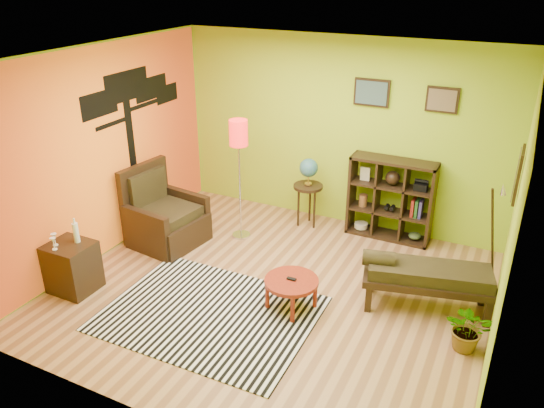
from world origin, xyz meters
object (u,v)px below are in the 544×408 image
at_px(armchair, 164,220).
at_px(floor_lamp, 239,144).
at_px(potted_plant, 468,333).
at_px(coffee_table, 291,284).
at_px(side_cabinet, 72,267).
at_px(cube_shelf, 391,199).
at_px(bench, 425,275).
at_px(globe_table, 308,176).

xyz_separation_m(armchair, floor_lamp, (0.92, 0.61, 1.09)).
bearing_deg(potted_plant, coffee_table, -175.65).
bearing_deg(side_cabinet, cube_shelf, 44.51).
distance_m(cube_shelf, potted_plant, 2.54).
bearing_deg(side_cabinet, coffee_table, 17.75).
height_order(coffee_table, cube_shelf, cube_shelf).
distance_m(armchair, bench, 3.68).
bearing_deg(armchair, potted_plant, -7.24).
bearing_deg(bench, globe_table, 145.71).
height_order(coffee_table, globe_table, globe_table).
bearing_deg(side_cabinet, armchair, 80.83).
distance_m(armchair, cube_shelf, 3.27).
xyz_separation_m(cube_shelf, potted_plant, (1.39, -2.09, -0.40)).
bearing_deg(globe_table, bench, -34.29).
relative_size(floor_lamp, potted_plant, 3.38).
bearing_deg(coffee_table, cube_shelf, 76.07).
bearing_deg(floor_lamp, cube_shelf, 25.78).
relative_size(coffee_table, potted_plant, 1.20).
relative_size(side_cabinet, potted_plant, 1.81).
distance_m(floor_lamp, globe_table, 1.23).
relative_size(globe_table, cube_shelf, 0.89).
distance_m(side_cabinet, globe_table, 3.49).
distance_m(side_cabinet, bench, 4.20).
bearing_deg(floor_lamp, coffee_table, -42.96).
distance_m(coffee_table, potted_plant, 1.95).
bearing_deg(floor_lamp, armchair, -146.37).
relative_size(coffee_table, cube_shelf, 0.52).
xyz_separation_m(floor_lamp, potted_plant, (3.34, -1.15, -1.22)).
bearing_deg(coffee_table, floor_lamp, 137.04).
distance_m(globe_table, cube_shelf, 1.25).
relative_size(bench, potted_plant, 2.98).
bearing_deg(bench, potted_plant, -43.10).
relative_size(side_cabinet, globe_table, 0.88).
xyz_separation_m(floor_lamp, cube_shelf, (1.95, 0.94, -0.83)).
relative_size(globe_table, bench, 0.69).
bearing_deg(potted_plant, floor_lamp, 160.96).
bearing_deg(potted_plant, bench, 136.90).
height_order(floor_lamp, globe_table, floor_lamp).
bearing_deg(coffee_table, potted_plant, 4.35).
bearing_deg(floor_lamp, bench, -12.52).
height_order(coffee_table, armchair, armchair).
relative_size(side_cabinet, floor_lamp, 0.53).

